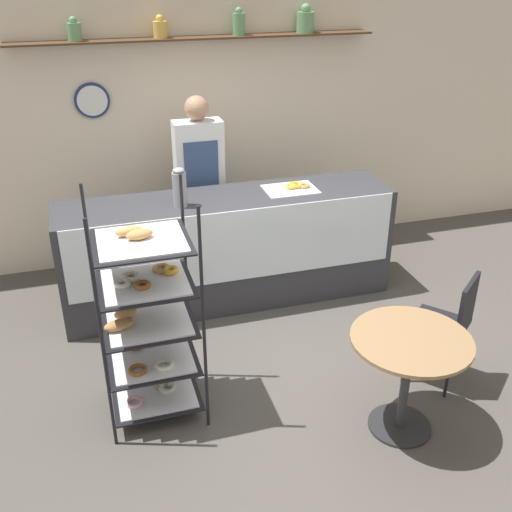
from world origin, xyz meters
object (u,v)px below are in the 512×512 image
at_px(coffee_carafe, 180,188).
at_px(donut_tray_counter, 293,188).
at_px(cafe_chair, 451,319).
at_px(cafe_table, 408,361).
at_px(person_worker, 200,181).
at_px(pastry_rack, 147,320).

relative_size(coffee_carafe, donut_tray_counter, 0.73).
bearing_deg(coffee_carafe, donut_tray_counter, 5.59).
bearing_deg(cafe_chair, cafe_table, -7.49).
distance_m(person_worker, coffee_carafe, 0.74).
bearing_deg(donut_tray_counter, cafe_table, -87.83).
xyz_separation_m(pastry_rack, donut_tray_counter, (1.50, 1.33, 0.29)).
height_order(pastry_rack, cafe_table, pastry_rack).
distance_m(pastry_rack, cafe_chair, 2.15).
height_order(cafe_table, coffee_carafe, coffee_carafe).
height_order(coffee_carafe, donut_tray_counter, coffee_carafe).
bearing_deg(person_worker, cafe_chair, -58.55).
bearing_deg(person_worker, donut_tray_counter, -36.56).
xyz_separation_m(person_worker, cafe_chair, (1.36, -2.22, -0.42)).
distance_m(cafe_table, coffee_carafe, 2.30).
distance_m(person_worker, cafe_table, 2.72).
height_order(person_worker, cafe_table, person_worker).
bearing_deg(coffee_carafe, person_worker, 65.26).
height_order(cafe_chair, coffee_carafe, coffee_carafe).
relative_size(pastry_rack, coffee_carafe, 4.84).
bearing_deg(coffee_carafe, cafe_chair, -43.49).
bearing_deg(coffee_carafe, pastry_rack, -110.61).
distance_m(cafe_chair, coffee_carafe, 2.36).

